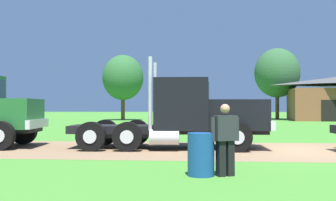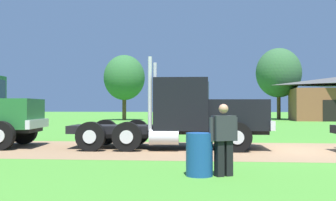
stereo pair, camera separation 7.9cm
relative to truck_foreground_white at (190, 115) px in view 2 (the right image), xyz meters
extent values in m
plane|color=#45892E|center=(3.70, -0.46, -1.22)|extent=(200.00, 200.00, 0.00)
cube|color=#8D6D4E|center=(3.70, -0.46, -1.22)|extent=(120.00, 5.86, 0.01)
cube|color=black|center=(-0.83, -0.01, -0.53)|extent=(7.12, 1.76, 0.28)
cube|color=black|center=(1.65, 0.07, 0.01)|extent=(2.16, 2.09, 1.07)
cube|color=silver|center=(2.76, 0.10, -0.35)|extent=(0.23, 2.23, 0.32)
cube|color=black|center=(-0.32, 0.01, 0.39)|extent=(1.93, 2.37, 1.82)
cube|color=#2D3D4C|center=(0.62, 0.03, 0.75)|extent=(0.10, 1.93, 0.80)
cylinder|color=silver|center=(-1.40, 0.89, 0.75)|extent=(0.14, 0.14, 2.54)
cylinder|color=silver|center=(-1.34, -0.94, 0.75)|extent=(0.14, 0.14, 2.54)
cylinder|color=silver|center=(-0.85, -1.02, -0.74)|extent=(1.02, 0.55, 0.52)
cylinder|color=black|center=(1.51, 1.22, -0.72)|extent=(1.02, 0.33, 1.01)
cylinder|color=silver|center=(1.51, 1.38, -0.72)|extent=(0.45, 0.05, 0.45)
cylinder|color=black|center=(1.58, -1.09, -0.72)|extent=(1.02, 0.33, 1.01)
cylinder|color=silver|center=(1.59, -1.25, -0.72)|extent=(0.45, 0.05, 0.45)
cylinder|color=black|center=(-3.41, 1.07, -0.72)|extent=(1.02, 0.33, 1.01)
cylinder|color=silver|center=(-3.41, 1.23, -0.72)|extent=(0.45, 0.05, 0.45)
cylinder|color=black|center=(-3.34, -1.24, -0.72)|extent=(1.02, 0.33, 1.01)
cylinder|color=silver|center=(-3.33, -1.40, -0.72)|extent=(0.45, 0.05, 0.45)
cylinder|color=black|center=(-2.16, 1.11, -0.72)|extent=(1.02, 0.33, 1.01)
cylinder|color=silver|center=(-2.16, 1.27, -0.72)|extent=(0.45, 0.05, 0.45)
cylinder|color=black|center=(-2.09, -1.21, -0.72)|extent=(1.02, 0.33, 1.01)
cylinder|color=silver|center=(-2.08, -1.37, -0.72)|extent=(0.45, 0.05, 0.45)
cube|color=#23662D|center=(-6.58, -0.08, 0.04)|extent=(1.79, 2.20, 1.11)
cube|color=silver|center=(-5.74, 0.00, -0.34)|extent=(0.37, 2.26, 0.32)
cylinder|color=black|center=(-6.78, 1.09, -0.71)|extent=(1.04, 0.40, 1.02)
cylinder|color=silver|center=(-6.79, 1.25, -0.71)|extent=(0.46, 0.08, 0.46)
cylinder|color=black|center=(-6.55, -1.26, -0.71)|extent=(1.04, 0.40, 1.02)
cube|color=#2D2D33|center=(0.94, -5.72, -0.17)|extent=(0.56, 0.45, 0.55)
sphere|color=tan|center=(0.94, -5.72, 0.25)|extent=(0.21, 0.21, 0.21)
cube|color=black|center=(0.84, -5.77, -0.83)|extent=(0.22, 0.23, 0.78)
cube|color=black|center=(1.03, -5.67, -0.83)|extent=(0.22, 0.23, 0.78)
cylinder|color=#2D2D33|center=(0.67, -5.85, -0.20)|extent=(0.10, 0.10, 0.52)
cylinder|color=#2D2D33|center=(1.20, -5.59, -0.20)|extent=(0.10, 0.10, 0.52)
cylinder|color=#19478C|center=(0.41, -5.75, -0.75)|extent=(0.59, 0.59, 0.94)
cube|color=black|center=(13.40, 27.34, -0.12)|extent=(1.80, 0.18, 2.20)
cylinder|color=#513823|center=(-8.46, 29.61, 0.25)|extent=(0.44, 0.44, 2.94)
ellipsoid|color=#2C6130|center=(-8.46, 29.61, 3.56)|extent=(4.60, 4.60, 5.06)
cylinder|color=#513823|center=(9.27, 33.89, 0.48)|extent=(0.44, 0.44, 3.41)
ellipsoid|color=#2F5A32|center=(9.27, 33.89, 4.32)|extent=(5.33, 5.33, 5.86)
camera|label=1|loc=(0.45, -14.55, 0.30)|focal=42.80mm
camera|label=2|loc=(0.53, -14.54, 0.30)|focal=42.80mm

